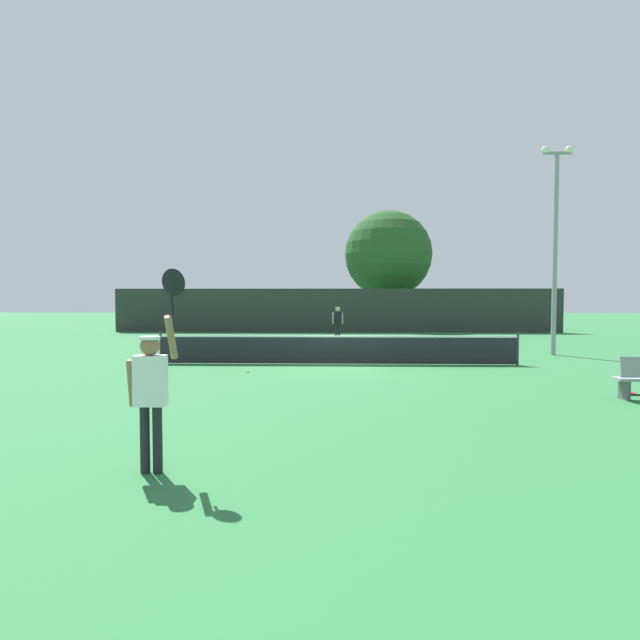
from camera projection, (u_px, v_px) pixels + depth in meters
The scene contains 12 objects.
ground_plane at pixel (337, 364), 16.93m from camera, with size 120.00×120.00×0.00m, color #2D723D.
tennis_net at pixel (337, 349), 16.90m from camera, with size 11.95×0.08×1.07m.
perimeter_fence at pixel (336, 310), 32.74m from camera, with size 28.82×0.12×2.82m, color #2D332D.
player_serving at pixel (152, 382), 6.37m from camera, with size 0.68×0.40×2.58m.
player_receiving at pixel (338, 320), 26.86m from camera, with size 0.57×0.25×1.71m.
tennis_ball at pixel (248, 372), 14.99m from camera, with size 0.07×0.07×0.07m, color #CCE033.
spare_racket at pixel (629, 392), 11.75m from camera, with size 0.28×0.52×0.04m.
light_pole at pixel (555, 237), 19.53m from camera, with size 1.18×0.28×8.00m.
large_tree at pixel (388, 255), 36.79m from camera, with size 6.28×6.28×8.51m.
parked_car_near at pixel (237, 316), 41.17m from camera, with size 1.94×4.22×1.69m.
parked_car_mid at pixel (292, 317), 38.16m from camera, with size 2.22×4.33×1.69m.
parked_car_far at pixel (470, 316), 39.56m from camera, with size 2.32×4.37×1.69m.
Camera 1 is at (-0.06, -16.86, 2.20)m, focal length 28.57 mm.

